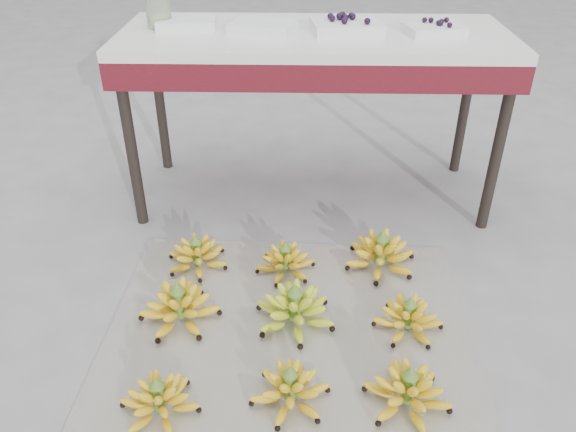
{
  "coord_description": "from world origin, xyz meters",
  "views": [
    {
      "loc": [
        0.06,
        -1.36,
        1.37
      ],
      "look_at": [
        0.02,
        0.39,
        0.27
      ],
      "focal_mm": 35.0,
      "sensor_mm": 36.0,
      "label": 1
    }
  ],
  "objects_px": {
    "bunch_mid_left": "(179,307)",
    "tray_far_right": "(434,29)",
    "bunch_mid_center": "(295,309)",
    "vendor_table": "(314,52)",
    "glass_jar": "(159,12)",
    "tray_right": "(347,26)",
    "bunch_mid_right": "(408,318)",
    "newspaper_mat": "(289,331)",
    "tray_left": "(264,27)",
    "bunch_front_right": "(408,392)",
    "bunch_front_left": "(159,400)",
    "bunch_back_left": "(197,255)",
    "bunch_front_center": "(290,389)",
    "bunch_back_center": "(285,261)",
    "tray_far_left": "(187,23)",
    "bunch_back_right": "(381,254)"
  },
  "relations": [
    {
      "from": "bunch_mid_left",
      "to": "tray_far_right",
      "type": "bearing_deg",
      "value": 48.86
    },
    {
      "from": "bunch_mid_center",
      "to": "vendor_table",
      "type": "xyz_separation_m",
      "value": [
        0.06,
        0.92,
        0.63
      ]
    },
    {
      "from": "bunch_mid_left",
      "to": "glass_jar",
      "type": "xyz_separation_m",
      "value": [
        -0.19,
        0.95,
        0.78
      ]
    },
    {
      "from": "tray_right",
      "to": "bunch_mid_right",
      "type": "bearing_deg",
      "value": -78.08
    },
    {
      "from": "newspaper_mat",
      "to": "tray_far_right",
      "type": "relative_size",
      "value": 4.88
    },
    {
      "from": "tray_left",
      "to": "tray_right",
      "type": "xyz_separation_m",
      "value": [
        0.34,
        0.0,
        0.0
      ]
    },
    {
      "from": "bunch_front_right",
      "to": "bunch_mid_left",
      "type": "distance_m",
      "value": 0.82
    },
    {
      "from": "tray_left",
      "to": "bunch_front_left",
      "type": "bearing_deg",
      "value": -100.66
    },
    {
      "from": "glass_jar",
      "to": "tray_far_right",
      "type": "bearing_deg",
      "value": -3.65
    },
    {
      "from": "newspaper_mat",
      "to": "bunch_back_left",
      "type": "distance_m",
      "value": 0.52
    },
    {
      "from": "bunch_mid_right",
      "to": "tray_left",
      "type": "bearing_deg",
      "value": 139.27
    },
    {
      "from": "bunch_front_right",
      "to": "tray_left",
      "type": "bearing_deg",
      "value": 87.58
    },
    {
      "from": "bunch_front_center",
      "to": "bunch_back_left",
      "type": "xyz_separation_m",
      "value": [
        -0.38,
        0.66,
        0.0
      ]
    },
    {
      "from": "tray_right",
      "to": "tray_far_right",
      "type": "distance_m",
      "value": 0.36
    },
    {
      "from": "bunch_back_left",
      "to": "tray_left",
      "type": "bearing_deg",
      "value": 89.89
    },
    {
      "from": "bunch_back_center",
      "to": "tray_far_right",
      "type": "xyz_separation_m",
      "value": [
        0.59,
        0.59,
        0.75
      ]
    },
    {
      "from": "vendor_table",
      "to": "glass_jar",
      "type": "bearing_deg",
      "value": 176.78
    },
    {
      "from": "bunch_front_left",
      "to": "bunch_back_left",
      "type": "distance_m",
      "value": 0.7
    },
    {
      "from": "tray_far_left",
      "to": "tray_right",
      "type": "height_order",
      "value": "tray_right"
    },
    {
      "from": "newspaper_mat",
      "to": "bunch_back_right",
      "type": "distance_m",
      "value": 0.52
    },
    {
      "from": "vendor_table",
      "to": "tray_far_left",
      "type": "bearing_deg",
      "value": 176.31
    },
    {
      "from": "newspaper_mat",
      "to": "tray_right",
      "type": "distance_m",
      "value": 1.25
    },
    {
      "from": "bunch_back_center",
      "to": "tray_far_left",
      "type": "distance_m",
      "value": 1.09
    },
    {
      "from": "tray_far_right",
      "to": "bunch_back_center",
      "type": "bearing_deg",
      "value": -134.93
    },
    {
      "from": "newspaper_mat",
      "to": "bunch_front_right",
      "type": "xyz_separation_m",
      "value": [
        0.35,
        -0.3,
        0.06
      ]
    },
    {
      "from": "bunch_mid_center",
      "to": "tray_far_left",
      "type": "height_order",
      "value": "tray_far_left"
    },
    {
      "from": "tray_left",
      "to": "bunch_front_right",
      "type": "bearing_deg",
      "value": -68.68
    },
    {
      "from": "bunch_mid_right",
      "to": "bunch_front_right",
      "type": "bearing_deg",
      "value": -80.19
    },
    {
      "from": "tray_far_right",
      "to": "bunch_front_left",
      "type": "bearing_deg",
      "value": -126.44
    },
    {
      "from": "bunch_mid_left",
      "to": "bunch_front_center",
      "type": "bearing_deg",
      "value": -34.97
    },
    {
      "from": "tray_left",
      "to": "bunch_mid_center",
      "type": "bearing_deg",
      "value": -80.72
    },
    {
      "from": "tray_left",
      "to": "tray_right",
      "type": "bearing_deg",
      "value": 0.41
    },
    {
      "from": "newspaper_mat",
      "to": "glass_jar",
      "type": "distance_m",
      "value": 1.42
    },
    {
      "from": "newspaper_mat",
      "to": "bunch_mid_left",
      "type": "distance_m",
      "value": 0.39
    },
    {
      "from": "newspaper_mat",
      "to": "bunch_back_center",
      "type": "bearing_deg",
      "value": 93.84
    },
    {
      "from": "newspaper_mat",
      "to": "bunch_mid_right",
      "type": "relative_size",
      "value": 4.21
    },
    {
      "from": "glass_jar",
      "to": "bunch_mid_center",
      "type": "bearing_deg",
      "value": -58.35
    },
    {
      "from": "bunch_mid_center",
      "to": "glass_jar",
      "type": "bearing_deg",
      "value": 108.4
    },
    {
      "from": "bunch_back_center",
      "to": "tray_left",
      "type": "xyz_separation_m",
      "value": [
        -0.11,
        0.6,
        0.75
      ]
    },
    {
      "from": "tray_left",
      "to": "tray_far_right",
      "type": "height_order",
      "value": "tray_far_right"
    },
    {
      "from": "newspaper_mat",
      "to": "bunch_mid_center",
      "type": "xyz_separation_m",
      "value": [
        0.02,
        0.04,
        0.06
      ]
    },
    {
      "from": "glass_jar",
      "to": "tray_right",
      "type": "bearing_deg",
      "value": -4.25
    },
    {
      "from": "bunch_front_right",
      "to": "bunch_mid_right",
      "type": "height_order",
      "value": "bunch_front_right"
    },
    {
      "from": "bunch_front_left",
      "to": "tray_far_left",
      "type": "xyz_separation_m",
      "value": [
        -0.09,
        1.34,
        0.75
      ]
    },
    {
      "from": "tray_far_left",
      "to": "tray_left",
      "type": "distance_m",
      "value": 0.33
    },
    {
      "from": "bunch_back_left",
      "to": "vendor_table",
      "type": "relative_size",
      "value": 0.2
    },
    {
      "from": "bunch_front_center",
      "to": "bunch_front_right",
      "type": "relative_size",
      "value": 0.78
    },
    {
      "from": "bunch_back_left",
      "to": "glass_jar",
      "type": "bearing_deg",
      "value": 130.12
    },
    {
      "from": "newspaper_mat",
      "to": "bunch_back_right",
      "type": "bearing_deg",
      "value": 46.58
    },
    {
      "from": "tray_left",
      "to": "bunch_back_right",
      "type": "bearing_deg",
      "value": -49.45
    }
  ]
}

